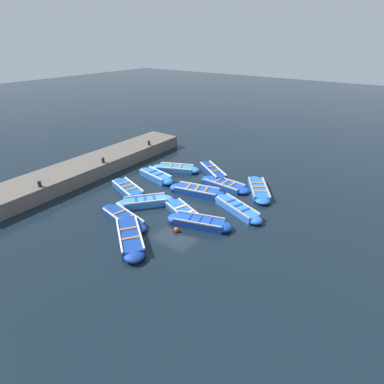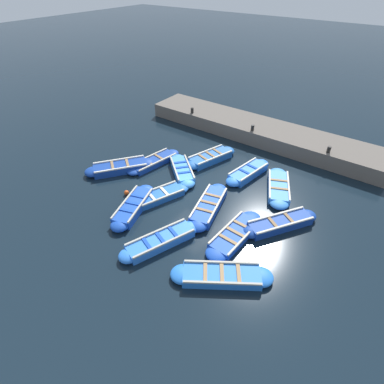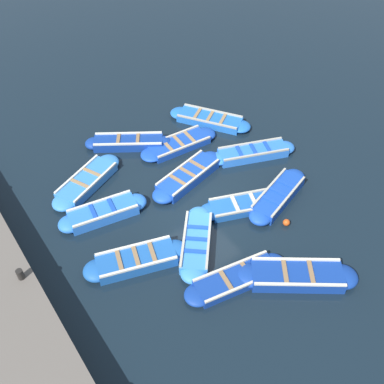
{
  "view_description": "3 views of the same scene",
  "coord_description": "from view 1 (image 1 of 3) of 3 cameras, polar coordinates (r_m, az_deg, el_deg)",
  "views": [
    {
      "loc": [
        -9.7,
        12.02,
        8.62
      ],
      "look_at": [
        -0.59,
        -0.62,
        0.5
      ],
      "focal_mm": 28.0,
      "sensor_mm": 36.0,
      "label": 1
    },
    {
      "loc": [
        -9.44,
        -6.94,
        9.16
      ],
      "look_at": [
        -0.11,
        -0.18,
        0.27
      ],
      "focal_mm": 28.0,
      "sensor_mm": 36.0,
      "label": 2
    },
    {
      "loc": [
        6.81,
        9.04,
        11.93
      ],
      "look_at": [
        -0.06,
        -0.59,
        0.18
      ],
      "focal_mm": 42.0,
      "sensor_mm": 36.0,
      "label": 3
    }
  ],
  "objects": [
    {
      "name": "boat_near_quay",
      "position": [
        19.08,
        12.57,
        0.51
      ],
      "size": [
        2.82,
        3.61,
        0.38
      ],
      "color": "blue",
      "rests_on": "ground"
    },
    {
      "name": "bollard_north",
      "position": [
        24.39,
        -8.18,
        9.22
      ],
      "size": [
        0.2,
        0.2,
        0.35
      ],
      "primitive_type": "cylinder",
      "color": "black",
      "rests_on": "quay_wall"
    },
    {
      "name": "boat_tucked",
      "position": [
        21.12,
        3.98,
        3.96
      ],
      "size": [
        3.42,
        2.62,
        0.44
      ],
      "color": "navy",
      "rests_on": "ground"
    },
    {
      "name": "boat_bow_out",
      "position": [
        14.6,
        -11.76,
        -8.35
      ],
      "size": [
        3.61,
        3.02,
        0.47
      ],
      "color": "navy",
      "rests_on": "ground"
    },
    {
      "name": "boat_outer_left",
      "position": [
        21.6,
        -3.15,
        4.47
      ],
      "size": [
        3.53,
        2.27,
        0.41
      ],
      "color": "#3884E0",
      "rests_on": "ground"
    },
    {
      "name": "boat_broadside",
      "position": [
        17.38,
        -8.9,
        -1.85
      ],
      "size": [
        2.76,
        3.02,
        0.44
      ],
      "color": "#3884E0",
      "rests_on": "ground"
    },
    {
      "name": "bollard_mid_north",
      "position": [
        21.53,
        -16.58,
        5.83
      ],
      "size": [
        0.2,
        0.2,
        0.35
      ],
      "primitive_type": "cylinder",
      "color": "black",
      "rests_on": "quay_wall"
    },
    {
      "name": "boat_stern_in",
      "position": [
        16.73,
        8.57,
        -3.07
      ],
      "size": [
        3.64,
        2.01,
        0.43
      ],
      "color": "blue",
      "rests_on": "ground"
    },
    {
      "name": "ground_plane",
      "position": [
        17.69,
        -2.75,
        -1.67
      ],
      "size": [
        120.0,
        120.0,
        0.0
      ],
      "primitive_type": "plane",
      "color": "black"
    },
    {
      "name": "boat_mid_row",
      "position": [
        19.0,
        -12.16,
        0.56
      ],
      "size": [
        3.55,
        1.88,
        0.46
      ],
      "color": "#1E59AD",
      "rests_on": "ground"
    },
    {
      "name": "boat_drifting",
      "position": [
        19.38,
        6.2,
        1.44
      ],
      "size": [
        3.54,
        1.16,
        0.35
      ],
      "color": "#1947B7",
      "rests_on": "ground"
    },
    {
      "name": "bollard_mid_south",
      "position": [
        19.35,
        -27.04,
        1.38
      ],
      "size": [
        0.2,
        0.2,
        0.35
      ],
      "primitive_type": "cylinder",
      "color": "black",
      "rests_on": "quay_wall"
    },
    {
      "name": "buoy_orange_near",
      "position": [
        14.94,
        -2.99,
        -7.16
      ],
      "size": [
        0.25,
        0.25,
        0.25
      ],
      "primitive_type": "sphere",
      "color": "#E05119",
      "rests_on": "ground"
    },
    {
      "name": "boat_inner_gap",
      "position": [
        18.34,
        0.95,
        0.18
      ],
      "size": [
        3.68,
        1.68,
        0.45
      ],
      "color": "#1947B7",
      "rests_on": "ground"
    },
    {
      "name": "quay_wall",
      "position": [
        22.55,
        -18.05,
        4.88
      ],
      "size": [
        2.8,
        15.47,
        0.89
      ],
      "color": "#605951",
      "rests_on": "ground"
    },
    {
      "name": "boat_outer_right",
      "position": [
        16.2,
        -12.97,
        -4.79
      ],
      "size": [
        3.64,
        1.44,
        0.36
      ],
      "color": "navy",
      "rests_on": "ground"
    },
    {
      "name": "boat_far_corner",
      "position": [
        15.32,
        1.35,
        -5.82
      ],
      "size": [
        3.48,
        1.83,
        0.45
      ],
      "color": "#1947B7",
      "rests_on": "ground"
    },
    {
      "name": "boat_alongside",
      "position": [
        16.25,
        -1.64,
        -3.88
      ],
      "size": [
        3.42,
        1.99,
        0.36
      ],
      "color": "#1E59AD",
      "rests_on": "ground"
    },
    {
      "name": "boat_centre",
      "position": [
        20.48,
        -6.95,
        3.06
      ],
      "size": [
        3.32,
        1.35,
        0.47
      ],
      "color": "blue",
      "rests_on": "ground"
    }
  ]
}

